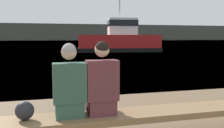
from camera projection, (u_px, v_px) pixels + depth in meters
name	position (u px, v px, depth m)	size (l,w,h in m)	color
water_surface	(48.00, 40.00, 121.65)	(240.00, 240.00, 0.00)	teal
far_shoreline	(48.00, 32.00, 119.02)	(600.00, 12.00, 7.68)	#4C4C42
bench_main	(74.00, 122.00, 3.29)	(7.97, 0.54, 0.45)	brown
person_left	(69.00, 87.00, 3.23)	(0.42, 0.40, 0.97)	#2D4C3D
person_right	(102.00, 84.00, 3.34)	(0.42, 0.40, 0.99)	#56282D
shopping_bag	(25.00, 111.00, 3.14)	(0.24, 0.19, 0.24)	#232328
tugboat_red	(119.00, 41.00, 26.14)	(8.85, 4.84, 6.55)	#A81919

